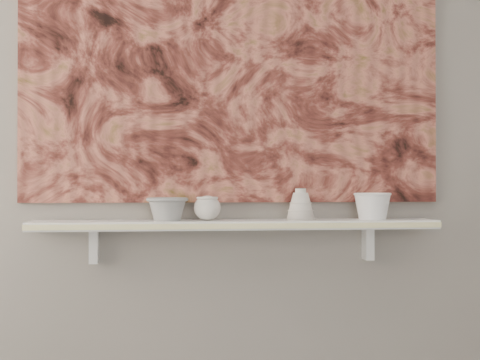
{
  "coord_description": "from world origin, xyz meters",
  "views": [
    {
      "loc": [
        -0.25,
        -0.79,
        1.05
      ],
      "look_at": [
        0.01,
        1.49,
        1.07
      ],
      "focal_mm": 50.0,
      "sensor_mm": 36.0,
      "label": 1
    }
  ],
  "objects": [
    {
      "name": "bowl_white",
      "position": [
        0.49,
        1.51,
        0.98
      ],
      "size": [
        0.17,
        0.17,
        0.1
      ],
      "primitive_type": null,
      "rotation": [
        0.0,
        0.0,
        -0.39
      ],
      "color": "white",
      "rests_on": "shelf"
    },
    {
      "name": "bell_vessel",
      "position": [
        0.23,
        1.51,
        0.99
      ],
      "size": [
        0.1,
        0.1,
        0.11
      ],
      "primitive_type": null,
      "rotation": [
        0.0,
        0.0,
        0.02
      ],
      "color": "silver",
      "rests_on": "shelf"
    },
    {
      "name": "bracket_right",
      "position": [
        0.49,
        1.57,
        0.84
      ],
      "size": [
        0.03,
        0.06,
        0.12
      ],
      "primitive_type": "cube",
      "color": "white",
      "rests_on": "wall_back"
    },
    {
      "name": "bracket_left",
      "position": [
        -0.49,
        1.57,
        0.84
      ],
      "size": [
        0.03,
        0.06,
        0.12
      ],
      "primitive_type": "cube",
      "color": "white",
      "rests_on": "wall_back"
    },
    {
      "name": "bowl_grey",
      "position": [
        -0.24,
        1.51,
        0.97
      ],
      "size": [
        0.17,
        0.17,
        0.08
      ],
      "primitive_type": null,
      "rotation": [
        0.0,
        0.0,
        -0.2
      ],
      "color": "gray",
      "rests_on": "shelf"
    },
    {
      "name": "wall_back",
      "position": [
        0.0,
        1.6,
        1.35
      ],
      "size": [
        3.6,
        0.0,
        3.6
      ],
      "primitive_type": "plane",
      "rotation": [
        1.57,
        0.0,
        0.0
      ],
      "color": "gray",
      "rests_on": "floor"
    },
    {
      "name": "shelf_stripe",
      "position": [
        0.0,
        1.41,
        0.92
      ],
      "size": [
        1.4,
        0.01,
        0.02
      ],
      "primitive_type": "cube",
      "color": "#F8F0A5",
      "rests_on": "shelf"
    },
    {
      "name": "house_motif",
      "position": [
        0.45,
        1.57,
        1.23
      ],
      "size": [
        0.09,
        0.0,
        0.08
      ],
      "primitive_type": "cube",
      "color": "black",
      "rests_on": "painting"
    },
    {
      "name": "shelf",
      "position": [
        0.0,
        1.51,
        0.92
      ],
      "size": [
        1.4,
        0.18,
        0.03
      ],
      "primitive_type": "cube",
      "color": "white",
      "rests_on": "wall_back"
    },
    {
      "name": "cup_cream",
      "position": [
        -0.1,
        1.51,
        0.97
      ],
      "size": [
        0.1,
        0.1,
        0.08
      ],
      "primitive_type": null,
      "rotation": [
        0.0,
        0.0,
        -0.05
      ],
      "color": "silver",
      "rests_on": "shelf"
    },
    {
      "name": "painting",
      "position": [
        0.0,
        1.59,
        1.54
      ],
      "size": [
        1.5,
        0.02,
        1.1
      ],
      "primitive_type": "cube",
      "color": "brown",
      "rests_on": "wall_back"
    }
  ]
}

